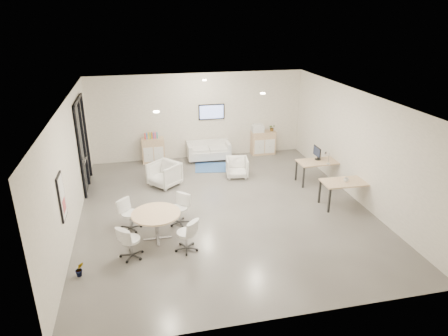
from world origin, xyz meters
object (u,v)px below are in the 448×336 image
armchair_right (237,167)px  sideboard_left (153,150)px  sideboard_right (263,143)px  desk_rear (320,163)px  desk_front (347,184)px  loveseat (209,151)px  round_table (156,216)px  armchair_left (164,173)px

armchair_right → sideboard_left: bearing=151.7°
sideboard_left → sideboard_right: size_ratio=1.00×
sideboard_right → armchair_right: (-1.57, -2.04, -0.09)m
desk_rear → desk_front: bearing=-90.4°
armchair_right → desk_rear: size_ratio=0.51×
sideboard_left → loveseat: sideboard_left is taller
sideboard_left → desk_rear: 6.05m
sideboard_left → round_table: sideboard_left is taller
sideboard_left → round_table: size_ratio=0.77×
sideboard_left → sideboard_right: (4.27, -0.01, -0.00)m
loveseat → sideboard_right: bearing=5.3°
sideboard_left → armchair_left: sideboard_left is taller
armchair_left → armchair_right: size_ratio=1.17×
sideboard_left → armchair_left: size_ratio=1.07×
desk_rear → armchair_left: bearing=168.7°
sideboard_right → loveseat: bearing=-175.9°
loveseat → sideboard_left: bearing=176.7°
desk_front → round_table: bearing=-171.5°
sideboard_right → desk_rear: size_ratio=0.64×
round_table → armchair_right: bearing=49.8°
armchair_right → round_table: 4.52m
sideboard_right → round_table: 7.08m
desk_rear → round_table: desk_rear is taller
armchair_left → desk_front: (5.03, -2.54, 0.25)m
armchair_left → armchair_right: 2.47m
armchair_right → desk_rear: bearing=-13.3°
loveseat → armchair_right: armchair_right is taller
round_table → sideboard_right: bearing=50.7°
armchair_right → loveseat: bearing=117.6°
sideboard_right → round_table: bearing=-129.3°
desk_front → armchair_right: bearing=134.3°
armchair_right → sideboard_right: bearing=61.2°
loveseat → armchair_right: size_ratio=2.19×
sideboard_right → loveseat: (-2.21, -0.16, -0.13)m
loveseat → round_table: 5.80m
sideboard_left → armchair_right: sideboard_left is taller
armchair_left → desk_front: bearing=22.6°
sideboard_left → armchair_left: bearing=-84.1°
desk_rear → round_table: size_ratio=1.21×
desk_rear → round_table: bearing=-157.9°
desk_front → desk_rear: bearing=92.9°
armchair_right → desk_rear: desk_rear is taller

